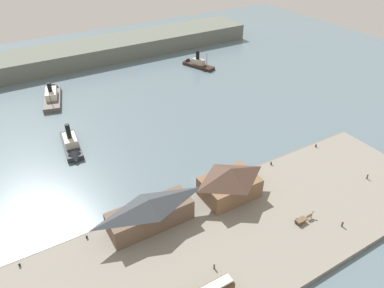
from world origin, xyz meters
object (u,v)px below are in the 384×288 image
object	(u,v)px
ferry_mid_harbor	(52,95)
horse_cart	(304,218)
pedestrian_near_west_shed	(367,177)
ferry_shed_east_terminal	(230,182)
ferry_approaching_east	(72,147)
mooring_post_center_west	(316,146)
mooring_post_center_east	(87,236)
ferry_departing_north	(195,63)
pedestrian_walking_east	(214,266)
pedestrian_standing_center	(342,224)
ferry_shed_customs_shed	(150,212)
mooring_post_west	(271,163)
mooring_post_east	(19,264)

from	to	relation	value
ferry_mid_harbor	horse_cart	bearing A→B (deg)	-70.34
pedestrian_near_west_shed	ferry_shed_east_terminal	bearing A→B (deg)	158.90
ferry_shed_east_terminal	ferry_approaching_east	distance (m)	53.20
mooring_post_center_west	ferry_shed_east_terminal	bearing A→B (deg)	-173.43
mooring_post_center_east	ferry_departing_north	bearing A→B (deg)	45.78
ferry_departing_north	mooring_post_center_east	bearing A→B (deg)	-134.22
ferry_shed_east_terminal	pedestrian_walking_east	size ratio (longest dim) A/B	9.71
ferry_shed_east_terminal	mooring_post_center_west	world-z (taller)	ferry_shed_east_terminal
pedestrian_standing_center	ferry_shed_customs_shed	bearing A→B (deg)	148.39
pedestrian_walking_east	pedestrian_near_west_shed	distance (m)	53.94
ferry_shed_east_terminal	pedestrian_near_west_shed	world-z (taller)	ferry_shed_east_terminal
ferry_shed_customs_shed	mooring_post_center_east	bearing A→B (deg)	165.50
pedestrian_walking_east	pedestrian_near_west_shed	xyz separation A→B (m)	(53.86, 2.97, 0.04)
mooring_post_center_east	mooring_post_west	bearing A→B (deg)	-0.33
ferry_mid_harbor	ferry_departing_north	size ratio (longest dim) A/B	1.31
ferry_mid_harbor	ferry_approaching_east	world-z (taller)	ferry_approaching_east
ferry_approaching_east	ferry_shed_customs_shed	bearing A→B (deg)	-80.16
ferry_shed_east_terminal	mooring_post_west	bearing A→B (deg)	13.46
ferry_shed_east_terminal	mooring_post_west	distance (m)	19.57
ferry_shed_customs_shed	mooring_post_center_west	xyz separation A→B (m)	(59.61, 3.30, -3.58)
ferry_shed_east_terminal	mooring_post_center_east	world-z (taller)	ferry_shed_east_terminal
mooring_post_west	ferry_approaching_east	world-z (taller)	ferry_approaching_east
ferry_shed_customs_shed	horse_cart	world-z (taller)	ferry_shed_customs_shed
horse_cart	mooring_post_west	world-z (taller)	horse_cart
mooring_post_east	mooring_post_west	bearing A→B (deg)	-0.06
ferry_shed_customs_shed	horse_cart	xyz separation A→B (m)	(32.60, -18.19, -3.10)
pedestrian_walking_east	mooring_post_center_east	distance (m)	30.40
ferry_mid_harbor	ferry_departing_north	world-z (taller)	ferry_mid_harbor
ferry_shed_east_terminal	pedestrian_walking_east	xyz separation A→B (m)	(-16.36, -17.44, -3.77)
mooring_post_east	mooring_post_center_west	bearing A→B (deg)	-0.16
ferry_approaching_east	mooring_post_west	bearing A→B (deg)	-39.08
mooring_post_east	ferry_departing_north	bearing A→B (deg)	40.95
horse_cart	pedestrian_standing_center	distance (m)	8.90
ferry_departing_north	horse_cart	bearing A→B (deg)	-106.89
mooring_post_east	mooring_post_west	distance (m)	70.48
ferry_shed_customs_shed	mooring_post_center_west	world-z (taller)	ferry_shed_customs_shed
ferry_approaching_east	ferry_mid_harbor	bearing A→B (deg)	85.30
ferry_shed_east_terminal	mooring_post_east	world-z (taller)	ferry_shed_east_terminal
ferry_approaching_east	pedestrian_standing_center	bearing A→B (deg)	-55.15
mooring_post_center_west	ferry_departing_north	size ratio (longest dim) A/B	0.05
ferry_shed_east_terminal	pedestrian_standing_center	world-z (taller)	ferry_shed_east_terminal
pedestrian_near_west_shed	ferry_approaching_east	size ratio (longest dim) A/B	0.09
ferry_shed_east_terminal	pedestrian_near_west_shed	bearing A→B (deg)	-21.10
pedestrian_standing_center	mooring_post_east	bearing A→B (deg)	158.03
ferry_departing_north	mooring_post_west	bearing A→B (deg)	-105.67
ferry_shed_customs_shed	pedestrian_walking_east	xyz separation A→B (m)	(6.07, -18.42, -3.34)
pedestrian_near_west_shed	horse_cart	bearing A→B (deg)	-174.28
ferry_departing_north	pedestrian_near_west_shed	bearing A→B (deg)	-92.19
pedestrian_walking_east	mooring_post_east	xyz separation A→B (m)	(-35.48, 21.97, -0.25)
pedestrian_walking_east	pedestrian_standing_center	bearing A→B (deg)	-9.78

